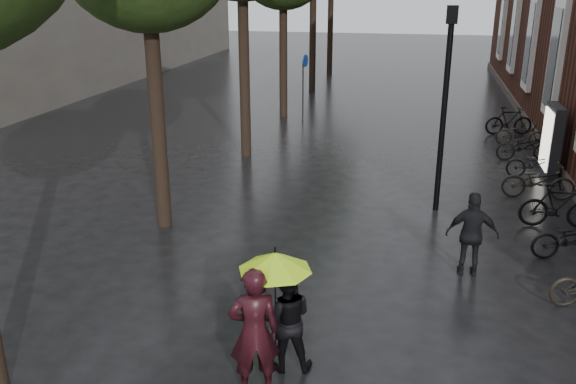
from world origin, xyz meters
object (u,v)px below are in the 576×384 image
(person_burgundy, at_px, (254,332))
(person_black, at_px, (286,319))
(pedestrian_walking, at_px, (472,234))
(parked_bicycles, at_px, (538,173))
(ad_lightbox, at_px, (551,141))
(lamp_post, at_px, (446,91))

(person_burgundy, xyz_separation_m, person_black, (0.29, 0.65, -0.14))
(pedestrian_walking, relative_size, parked_bicycles, 0.12)
(pedestrian_walking, relative_size, ad_lightbox, 0.81)
(parked_bicycles, relative_size, lamp_post, 2.80)
(pedestrian_walking, bearing_deg, ad_lightbox, -111.33)
(pedestrian_walking, height_order, ad_lightbox, ad_lightbox)
(ad_lightbox, bearing_deg, lamp_post, -132.26)
(person_black, relative_size, lamp_post, 0.33)
(pedestrian_walking, height_order, lamp_post, lamp_post)
(parked_bicycles, bearing_deg, ad_lightbox, 70.14)
(ad_lightbox, bearing_deg, pedestrian_walking, -110.73)
(person_black, height_order, parked_bicycles, person_black)
(ad_lightbox, bearing_deg, person_black, -117.17)
(person_burgundy, distance_m, pedestrian_walking, 5.24)
(person_burgundy, xyz_separation_m, pedestrian_walking, (3.04, 4.27, -0.11))
(person_burgundy, xyz_separation_m, ad_lightbox, (5.60, 11.17, 0.09))
(person_burgundy, distance_m, person_black, 0.73)
(lamp_post, bearing_deg, person_burgundy, -107.83)
(person_burgundy, xyz_separation_m, parked_bicycles, (5.12, 9.83, -0.48))
(person_black, height_order, pedestrian_walking, pedestrian_walking)
(parked_bicycles, distance_m, ad_lightbox, 1.53)
(parked_bicycles, relative_size, ad_lightbox, 6.60)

